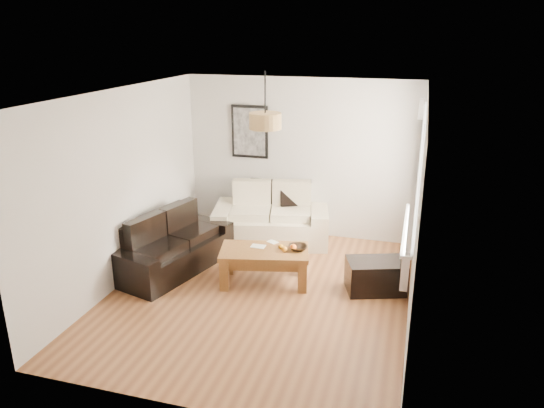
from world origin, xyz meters
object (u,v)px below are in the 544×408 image
(loveseat_cream, at_px, (271,214))
(sofa_leather, at_px, (172,243))
(ottoman, at_px, (375,276))
(coffee_table, at_px, (264,266))

(loveseat_cream, height_order, sofa_leather, loveseat_cream)
(sofa_leather, xyz_separation_m, ottoman, (2.88, 0.13, -0.18))
(sofa_leather, height_order, ottoman, sofa_leather)
(sofa_leather, distance_m, ottoman, 2.89)
(sofa_leather, bearing_deg, coffee_table, -76.44)
(loveseat_cream, relative_size, sofa_leather, 1.01)
(loveseat_cream, bearing_deg, ottoman, -47.64)
(coffee_table, bearing_deg, loveseat_cream, 102.69)
(coffee_table, distance_m, ottoman, 1.49)
(loveseat_cream, xyz_separation_m, ottoman, (1.81, -1.27, -0.24))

